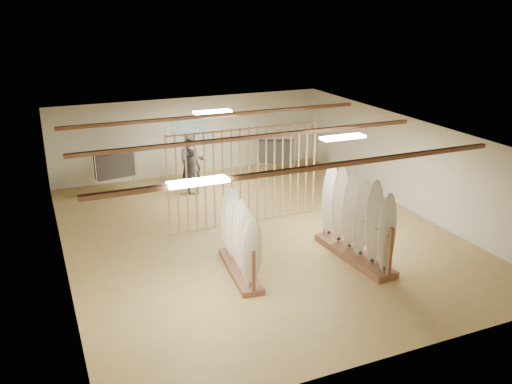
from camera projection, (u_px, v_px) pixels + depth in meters
name	position (u px, v px, depth m)	size (l,w,h in m)	color
floor	(256.00, 233.00, 14.92)	(12.00, 12.00, 0.00)	tan
ceiling	(256.00, 134.00, 13.98)	(12.00, 12.00, 0.00)	gray
wall_back	(191.00, 136.00, 19.65)	(12.00, 12.00, 0.00)	beige
wall_front	(394.00, 289.00, 9.25)	(12.00, 12.00, 0.00)	beige
wall_left	(59.00, 212.00, 12.60)	(12.00, 12.00, 0.00)	beige
wall_right	(408.00, 164.00, 16.30)	(12.00, 12.00, 0.00)	beige
ceiling_slats	(256.00, 137.00, 14.01)	(9.50, 6.12, 0.10)	brown
light_panels	(256.00, 136.00, 14.00)	(1.20, 0.35, 0.06)	white
bamboo_partition	(245.00, 176.00, 15.15)	(4.45, 0.05, 2.78)	tan
poster	(191.00, 131.00, 19.57)	(1.40, 0.03, 0.90)	#379CC1
rack_left	(240.00, 249.00, 12.52)	(0.76, 2.33, 1.85)	brown
rack_right	(356.00, 230.00, 13.25)	(0.75, 2.72, 2.17)	brown
clothing_rack_a	(114.00, 165.00, 17.74)	(1.34, 0.57, 1.46)	silver
clothing_rack_b	(276.00, 151.00, 19.52)	(1.26, 0.72, 1.41)	silver
shopper_a	(192.00, 167.00, 17.69)	(0.66, 0.45, 1.82)	#2A2931
shopper_b	(191.00, 157.00, 18.28)	(1.00, 0.78, 2.08)	#363429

